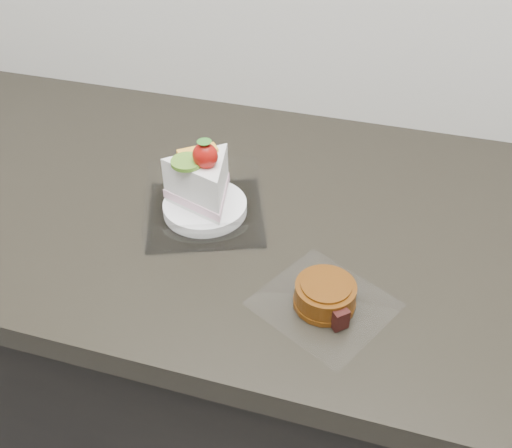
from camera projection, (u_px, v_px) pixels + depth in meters
counter at (298, 389)px, 1.15m from camera, size 2.04×0.64×0.90m
cake_tray at (204, 195)px, 0.85m from camera, size 0.22×0.22×0.14m
mooncake_wrap at (325, 297)px, 0.72m from camera, size 0.20×0.20×0.04m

